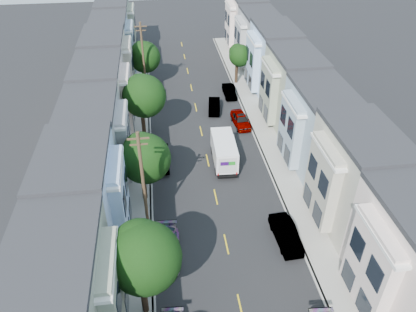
# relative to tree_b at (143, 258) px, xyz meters

# --- Properties ---
(ground) EXTENTS (160.00, 160.00, 0.00)m
(ground) POSITION_rel_tree_b_xyz_m (6.30, 5.41, -5.43)
(ground) COLOR black
(ground) RESTS_ON ground
(road_slab) EXTENTS (12.00, 70.00, 0.02)m
(road_slab) POSITION_rel_tree_b_xyz_m (6.30, 20.41, -5.42)
(road_slab) COLOR black
(road_slab) RESTS_ON ground
(curb_left) EXTENTS (0.30, 70.00, 0.15)m
(curb_left) POSITION_rel_tree_b_xyz_m (0.25, 20.41, -5.36)
(curb_left) COLOR gray
(curb_left) RESTS_ON ground
(curb_right) EXTENTS (0.30, 70.00, 0.15)m
(curb_right) POSITION_rel_tree_b_xyz_m (12.35, 20.41, -5.36)
(curb_right) COLOR gray
(curb_right) RESTS_ON ground
(sidewalk_left) EXTENTS (2.60, 70.00, 0.15)m
(sidewalk_left) POSITION_rel_tree_b_xyz_m (-1.05, 20.41, -5.36)
(sidewalk_left) COLOR gray
(sidewalk_left) RESTS_ON ground
(sidewalk_right) EXTENTS (2.60, 70.00, 0.15)m
(sidewalk_right) POSITION_rel_tree_b_xyz_m (13.65, 20.41, -5.36)
(sidewalk_right) COLOR gray
(sidewalk_right) RESTS_ON ground
(centerline) EXTENTS (0.12, 70.00, 0.01)m
(centerline) POSITION_rel_tree_b_xyz_m (6.30, 20.41, -5.43)
(centerline) COLOR gold
(centerline) RESTS_ON ground
(townhouse_row_left) EXTENTS (5.00, 70.00, 8.50)m
(townhouse_row_left) POSITION_rel_tree_b_xyz_m (-4.85, 20.41, -5.43)
(townhouse_row_left) COLOR #94A8B6
(townhouse_row_left) RESTS_ON ground
(townhouse_row_right) EXTENTS (5.00, 70.00, 8.50)m
(townhouse_row_right) POSITION_rel_tree_b_xyz_m (17.45, 20.41, -5.43)
(townhouse_row_right) COLOR #94A8B6
(townhouse_row_right) RESTS_ON ground
(tree_b) EXTENTS (4.70, 4.70, 7.81)m
(tree_b) POSITION_rel_tree_b_xyz_m (0.00, 0.00, 0.00)
(tree_b) COLOR black
(tree_b) RESTS_ON ground
(tree_c) EXTENTS (4.53, 4.53, 6.85)m
(tree_c) POSITION_rel_tree_b_xyz_m (0.00, 12.05, -0.86)
(tree_c) COLOR black
(tree_c) RESTS_ON ground
(tree_d) EXTENTS (4.70, 4.70, 7.86)m
(tree_d) POSITION_rel_tree_b_xyz_m (-0.00, 22.41, 0.05)
(tree_d) COLOR black
(tree_d) RESTS_ON ground
(tree_e) EXTENTS (4.29, 4.29, 6.61)m
(tree_e) POSITION_rel_tree_b_xyz_m (-0.00, 36.43, -0.99)
(tree_e) COLOR black
(tree_e) RESTS_ON ground
(tree_far_r) EXTENTS (3.10, 3.10, 5.72)m
(tree_far_r) POSITION_rel_tree_b_xyz_m (13.20, 36.07, -1.31)
(tree_far_r) COLOR black
(tree_far_r) RESTS_ON ground
(utility_pole_near) EXTENTS (1.60, 0.26, 10.00)m
(utility_pole_near) POSITION_rel_tree_b_xyz_m (0.00, 7.41, -0.28)
(utility_pole_near) COLOR #42301E
(utility_pole_near) RESTS_ON ground
(utility_pole_far) EXTENTS (1.60, 0.26, 10.00)m
(utility_pole_far) POSITION_rel_tree_b_xyz_m (0.00, 33.41, -0.28)
(utility_pole_far) COLOR #42301E
(utility_pole_far) RESTS_ON ground
(fedex_truck) EXTENTS (2.25, 5.85, 2.80)m
(fedex_truck) POSITION_rel_tree_b_xyz_m (7.93, 16.76, -3.87)
(fedex_truck) COLOR white
(fedex_truck) RESTS_ON ground
(lead_sedan) EXTENTS (2.00, 4.24, 1.36)m
(lead_sedan) POSITION_rel_tree_b_xyz_m (8.56, 28.20, -4.75)
(lead_sedan) COLOR black
(lead_sedan) RESTS_ON ground
(parked_left_c) EXTENTS (2.33, 4.96, 1.45)m
(parked_left_c) POSITION_rel_tree_b_xyz_m (1.40, 4.94, -4.70)
(parked_left_c) COLOR silver
(parked_left_c) RESTS_ON ground
(parked_left_d) EXTENTS (1.65, 4.62, 1.54)m
(parked_left_d) POSITION_rel_tree_b_xyz_m (1.40, 17.33, -4.66)
(parked_left_d) COLOR #55110B
(parked_left_d) RESTS_ON ground
(parked_right_b) EXTENTS (1.85, 4.63, 1.52)m
(parked_right_b) POSITION_rel_tree_b_xyz_m (11.20, 5.16, -4.67)
(parked_right_b) COLOR silver
(parked_right_b) RESTS_ON ground
(parked_right_c) EXTENTS (2.13, 4.74, 1.50)m
(parked_right_c) POSITION_rel_tree_b_xyz_m (11.20, 24.19, -4.68)
(parked_right_c) COLOR black
(parked_right_c) RESTS_ON ground
(parked_right_d) EXTENTS (1.44, 4.07, 1.35)m
(parked_right_d) POSITION_rel_tree_b_xyz_m (11.20, 32.16, -4.75)
(parked_right_d) COLOR black
(parked_right_d) RESTS_ON ground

